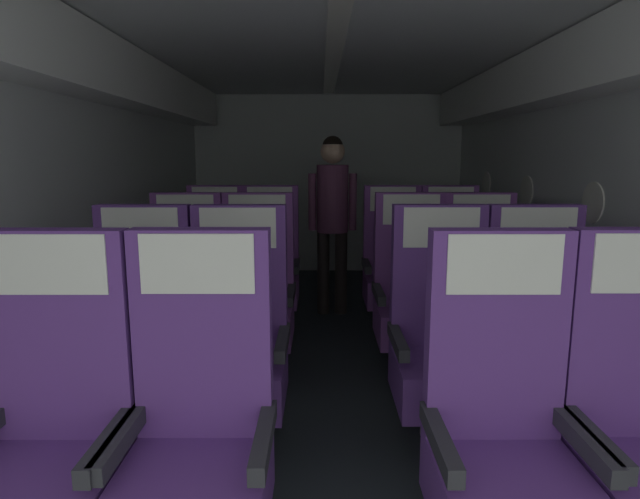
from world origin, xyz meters
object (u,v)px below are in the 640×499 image
object	(u,v)px
seat_c_right_window	(412,298)
seat_d_right_window	(393,270)
seat_b_left_window	(142,346)
seat_d_left_window	(216,270)
seat_d_right_aisle	(451,270)
seat_a_right_window	(504,443)
seat_b_left_aisle	(239,346)
seat_b_right_aisle	(538,346)
seat_c_left_window	(187,298)
seat_a_left_window	(52,443)
seat_a_left_aisle	(199,441)
flight_attendant	(333,206)
seat_c_left_aisle	(258,299)
seat_b_right_window	(441,346)
seat_c_right_aisle	(481,298)
seat_d_left_aisle	(271,270)

from	to	relation	value
seat_c_right_window	seat_d_right_window	world-z (taller)	same
seat_b_left_window	seat_d_left_window	distance (m)	1.79
seat_c_right_window	seat_d_right_aisle	distance (m)	1.01
seat_a_right_window	seat_b_left_aisle	world-z (taller)	same
seat_b_left_window	seat_b_right_aisle	size ratio (longest dim) A/B	1.00
seat_b_right_aisle	seat_c_left_window	xyz separation A→B (m)	(-1.97, 0.88, 0.00)
seat_a_left_window	seat_a_right_window	world-z (taller)	same
seat_c_left_window	seat_a_left_aisle	bearing A→B (deg)	-74.65
seat_d_right_aisle	flight_attendant	xyz separation A→B (m)	(-0.98, 0.38, 0.49)
seat_c_left_aisle	seat_d_right_window	size ratio (longest dim) A/B	1.00
seat_c_left_aisle	seat_d_right_window	world-z (taller)	same
seat_d_left_window	flight_attendant	world-z (taller)	flight_attendant
seat_a_left_window	seat_b_left_window	bearing A→B (deg)	90.42
seat_a_left_aisle	seat_a_right_window	distance (m)	1.00
seat_a_left_window	seat_d_right_aisle	distance (m)	3.33
seat_b_right_aisle	seat_b_right_window	bearing A→B (deg)	179.85
seat_b_left_aisle	seat_c_right_aisle	size ratio (longest dim) A/B	1.00
seat_c_right_window	seat_d_left_aisle	bearing A→B (deg)	139.21
seat_a_left_window	seat_a_right_window	bearing A→B (deg)	0.05
seat_b_left_aisle	seat_c_right_window	bearing A→B (deg)	41.95
seat_d_left_window	seat_c_right_window	bearing A→B (deg)	-31.00
seat_a_left_aisle	seat_b_left_window	bearing A→B (deg)	118.68
seat_a_left_window	seat_c_left_window	size ratio (longest dim) A/B	1.00
seat_d_right_aisle	seat_b_left_window	bearing A→B (deg)	-137.85
seat_a_left_window	seat_a_right_window	size ratio (longest dim) A/B	1.00
seat_b_right_aisle	seat_d_left_window	distance (m)	2.65
seat_a_left_window	seat_b_left_aisle	size ratio (longest dim) A/B	1.00
seat_a_left_aisle	seat_c_right_aisle	size ratio (longest dim) A/B	1.00
seat_a_left_window	seat_c_left_window	world-z (taller)	same
seat_d_left_aisle	seat_a_left_aisle	bearing A→B (deg)	-89.69
seat_b_left_window	seat_b_left_aisle	size ratio (longest dim) A/B	1.00
seat_c_left_aisle	seat_d_left_aisle	bearing A→B (deg)	90.13
seat_d_right_aisle	seat_d_right_window	xyz separation A→B (m)	(-0.48, -0.00, 0.00)
seat_d_left_aisle	flight_attendant	size ratio (longest dim) A/B	0.74
seat_b_left_window	seat_c_right_aisle	world-z (taller)	same
seat_b_left_window	seat_c_right_aisle	size ratio (longest dim) A/B	1.00
seat_a_right_window	flight_attendant	world-z (taller)	flight_attendant
seat_c_left_window	seat_d_left_window	xyz separation A→B (m)	(0.02, 0.90, 0.00)
seat_c_right_aisle	seat_b_left_window	bearing A→B (deg)	-155.47
seat_d_right_aisle	seat_d_right_window	distance (m)	0.48
seat_b_left_aisle	seat_d_left_aisle	bearing A→B (deg)	90.39
seat_c_right_window	seat_a_right_window	bearing A→B (deg)	-90.15
seat_c_left_aisle	seat_c_right_window	distance (m)	1.02
seat_b_left_window	seat_c_left_aisle	world-z (taller)	same
seat_a_left_window	seat_c_left_aisle	world-z (taller)	same
seat_d_left_aisle	seat_c_right_window	bearing A→B (deg)	-40.79
seat_d_right_aisle	seat_d_right_window	bearing A→B (deg)	-179.58
seat_c_right_aisle	seat_b_left_aisle	bearing A→B (deg)	-148.55
seat_c_left_aisle	seat_b_right_aisle	bearing A→B (deg)	-30.40
seat_a_left_aisle	seat_b_right_window	distance (m)	1.34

